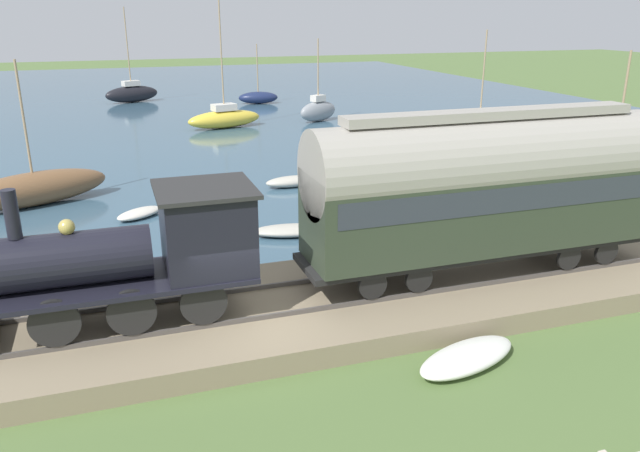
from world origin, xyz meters
TOP-DOWN VIEW (x-y plane):
  - ground_plane at (0.00, 0.00)m, footprint 200.00×200.00m
  - harbor_water at (43.55, 0.00)m, footprint 80.00×80.00m
  - rail_embankment at (0.62, 0.00)m, footprint 5.25×56.00m
  - steam_locomotive at (0.62, 2.05)m, footprint 2.33×6.48m
  - passenger_coach at (0.62, -7.01)m, footprint 2.33×10.54m
  - sailboat_brown at (13.83, 5.90)m, footprint 3.85×6.21m
  - sailboat_teal at (7.10, -17.62)m, footprint 2.68×3.75m
  - sailboat_black at (45.22, 0.57)m, footprint 3.01×5.01m
  - sailboat_yellow at (29.64, -4.92)m, footprint 2.86×5.57m
  - sailboat_white at (20.81, -19.70)m, footprint 3.81×6.16m
  - sailboat_gray at (30.16, -11.96)m, footprint 2.43×3.51m
  - sailboat_navy at (40.77, -9.92)m, footprint 1.85×3.60m
  - rowboat_off_pier at (13.23, -5.07)m, footprint 1.05×2.55m
  - rowboat_mid_harbor at (6.80, -3.24)m, footprint 1.63×3.10m
  - rowboat_near_shore at (10.75, 1.91)m, footprint 1.91×2.16m
  - beached_dinghy at (-2.88, -4.56)m, footprint 1.88×3.00m

SIDE VIEW (x-z plane):
  - ground_plane at x=0.00m, z-range 0.00..0.00m
  - harbor_water at x=43.55m, z-range 0.00..0.01m
  - rowboat_near_shore at x=10.75m, z-range 0.01..0.34m
  - rowboat_mid_harbor at x=6.80m, z-range 0.01..0.40m
  - beached_dinghy at x=-2.88m, z-range 0.00..0.44m
  - rowboat_off_pier at x=13.23m, z-range 0.01..0.50m
  - rail_embankment at x=0.62m, z-range -0.06..0.62m
  - sailboat_navy at x=40.77m, z-range -1.99..3.09m
  - sailboat_teal at x=7.10m, z-range -2.44..3.76m
  - sailboat_yellow at x=29.64m, z-range -3.78..5.16m
  - sailboat_brown at x=13.83m, z-range -2.24..3.68m
  - sailboat_white at x=20.81m, z-range -2.57..4.07m
  - sailboat_black at x=45.22m, z-range -3.24..4.85m
  - sailboat_gray at x=30.16m, z-range -2.13..3.75m
  - steam_locomotive at x=0.62m, z-range 0.74..4.14m
  - passenger_coach at x=0.62m, z-range 0.91..5.45m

